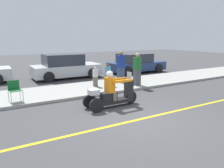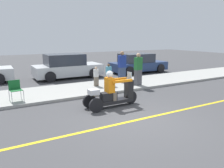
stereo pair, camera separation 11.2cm
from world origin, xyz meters
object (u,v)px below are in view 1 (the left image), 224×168
spectator_near_curb (121,67)px  spectator_with_child (108,75)px  spectator_far_back (137,70)px  parked_car_lot_left (136,63)px  folding_chair_set_back (14,89)px  motorcycle_trike (112,94)px  parked_car_lot_far (66,67)px  spectator_end_of_line (95,77)px

spectator_near_curb → spectator_with_child: (-1.05, -0.38, -0.28)m
spectator_near_curb → spectator_far_back: bearing=-74.1°
parked_car_lot_left → folding_chair_set_back: bearing=-155.5°
motorcycle_trike → spectator_near_curb: spectator_near_curb is taller
spectator_far_back → parked_car_lot_far: bearing=117.7°
spectator_with_child → spectator_near_curb: bearing=19.8°
motorcycle_trike → parked_car_lot_far: bearing=86.4°
motorcycle_trike → parked_car_lot_left: size_ratio=0.51×
parked_car_lot_far → parked_car_lot_left: 5.32m
spectator_far_back → folding_chair_set_back: (-5.94, 0.03, -0.31)m
spectator_near_curb → spectator_end_of_line: bearing=-172.0°
spectator_near_curb → parked_car_lot_far: spectator_near_curb is taller
motorcycle_trike → spectator_far_back: (2.80, 2.21, 0.43)m
motorcycle_trike → folding_chair_set_back: size_ratio=2.66×
spectator_end_of_line → spectator_with_child: size_ratio=0.89×
spectator_with_child → folding_chair_set_back: (-4.58, -0.69, -0.05)m
spectator_far_back → parked_car_lot_left: size_ratio=0.39×
spectator_with_child → parked_car_lot_far: parked_car_lot_far is taller
parked_car_lot_far → spectator_end_of_line: bearing=-84.5°
spectator_with_child → folding_chair_set_back: 4.63m
spectator_end_of_line → spectator_with_child: spectator_with_child is taller
spectator_far_back → spectator_near_curb: spectator_near_curb is taller
spectator_far_back → motorcycle_trike: bearing=-141.7°
spectator_end_of_line → spectator_far_back: (2.02, -0.85, 0.32)m
spectator_end_of_line → parked_car_lot_left: parked_car_lot_left is taller
spectator_near_curb → parked_car_lot_left: 4.40m
spectator_with_child → folding_chair_set_back: spectator_with_child is taller
spectator_with_child → parked_car_lot_left: 5.44m
spectator_far_back → spectator_with_child: (-1.36, 0.71, -0.26)m
motorcycle_trike → parked_car_lot_far: 6.76m
spectator_end_of_line → parked_car_lot_far: (-0.36, 3.68, 0.12)m
spectator_near_curb → parked_car_lot_far: bearing=121.0°
motorcycle_trike → spectator_end_of_line: 3.17m
parked_car_lot_far → parked_car_lot_left: (5.30, -0.47, -0.06)m
spectator_end_of_line → folding_chair_set_back: size_ratio=1.24×
spectator_with_child → parked_car_lot_left: size_ratio=0.27×
motorcycle_trike → parked_car_lot_far: parked_car_lot_far is taller
motorcycle_trike → spectator_end_of_line: motorcycle_trike is taller
spectator_end_of_line → spectator_far_back: bearing=-22.9°
spectator_end_of_line → parked_car_lot_left: size_ratio=0.24×
motorcycle_trike → spectator_far_back: spectator_far_back is taller
spectator_end_of_line → spectator_far_back: spectator_far_back is taller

